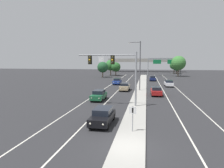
% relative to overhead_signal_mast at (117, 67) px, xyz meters
% --- Properties ---
extents(ground_plane, '(260.00, 260.00, 0.00)m').
position_rel_overhead_signal_mast_xyz_m(ground_plane, '(2.78, -12.55, -5.36)').
color(ground_plane, '#28282B').
extents(median_island, '(2.40, 110.00, 0.15)m').
position_rel_overhead_signal_mast_xyz_m(median_island, '(2.78, 5.45, -5.29)').
color(median_island, '#9E9B93').
rests_on(median_island, ground).
extents(lane_stripe_oncoming_center, '(0.14, 100.00, 0.01)m').
position_rel_overhead_signal_mast_xyz_m(lane_stripe_oncoming_center, '(-1.92, 12.45, -5.36)').
color(lane_stripe_oncoming_center, silver).
rests_on(lane_stripe_oncoming_center, ground).
extents(lane_stripe_receding_center, '(0.14, 100.00, 0.01)m').
position_rel_overhead_signal_mast_xyz_m(lane_stripe_receding_center, '(7.48, 12.45, -5.36)').
color(lane_stripe_receding_center, silver).
rests_on(lane_stripe_receding_center, ground).
extents(edge_stripe_left, '(0.14, 100.00, 0.01)m').
position_rel_overhead_signal_mast_xyz_m(edge_stripe_left, '(-5.22, 12.45, -5.36)').
color(edge_stripe_left, silver).
rests_on(edge_stripe_left, ground).
extents(edge_stripe_right, '(0.14, 100.00, 0.01)m').
position_rel_overhead_signal_mast_xyz_m(edge_stripe_right, '(10.78, 12.45, -5.36)').
color(edge_stripe_right, silver).
rests_on(edge_stripe_right, ground).
extents(overhead_signal_mast, '(7.98, 0.44, 7.20)m').
position_rel_overhead_signal_mast_xyz_m(overhead_signal_mast, '(0.00, 0.00, 0.00)').
color(overhead_signal_mast, gray).
rests_on(overhead_signal_mast, median_island).
extents(median_sign_post, '(0.60, 0.10, 2.20)m').
position_rel_overhead_signal_mast_xyz_m(median_sign_post, '(2.85, -9.58, -3.77)').
color(median_sign_post, gray).
rests_on(median_sign_post, median_island).
extents(street_lamp_median, '(2.58, 0.28, 10.00)m').
position_rel_overhead_signal_mast_xyz_m(street_lamp_median, '(2.37, 14.48, 0.43)').
color(street_lamp_median, '#4C4C51').
rests_on(street_lamp_median, median_island).
extents(car_oncoming_black, '(1.88, 4.49, 1.58)m').
position_rel_overhead_signal_mast_xyz_m(car_oncoming_black, '(-0.20, -7.66, -4.54)').
color(car_oncoming_black, black).
rests_on(car_oncoming_black, ground).
extents(car_oncoming_green, '(1.84, 4.48, 1.58)m').
position_rel_overhead_signal_mast_xyz_m(car_oncoming_green, '(-3.41, 3.64, -4.54)').
color(car_oncoming_green, '#195633').
rests_on(car_oncoming_green, ground).
extents(car_oncoming_tan, '(1.88, 4.50, 1.58)m').
position_rel_overhead_signal_mast_xyz_m(car_oncoming_tan, '(-0.50, 14.37, -4.54)').
color(car_oncoming_tan, tan).
rests_on(car_oncoming_tan, ground).
extents(car_oncoming_blue, '(1.86, 4.49, 1.58)m').
position_rel_overhead_signal_mast_xyz_m(car_oncoming_blue, '(-3.71, 24.87, -4.54)').
color(car_oncoming_blue, navy).
rests_on(car_oncoming_blue, ground).
extents(car_receding_red, '(1.91, 4.50, 1.58)m').
position_rel_overhead_signal_mast_xyz_m(car_receding_red, '(5.72, 9.62, -4.54)').
color(car_receding_red, maroon).
rests_on(car_receding_red, ground).
extents(car_receding_white, '(1.86, 4.49, 1.58)m').
position_rel_overhead_signal_mast_xyz_m(car_receding_white, '(9.30, 22.65, -4.54)').
color(car_receding_white, silver).
rests_on(car_receding_white, ground).
extents(car_receding_navy, '(1.88, 4.50, 1.58)m').
position_rel_overhead_signal_mast_xyz_m(car_receding_navy, '(5.85, 36.02, -4.54)').
color(car_receding_navy, '#141E4C').
rests_on(car_receding_navy, ground).
extents(highway_sign_gantry, '(13.28, 0.42, 7.50)m').
position_rel_overhead_signal_mast_xyz_m(highway_sign_gantry, '(10.98, 56.21, 0.80)').
color(highway_sign_gantry, gray).
rests_on(highway_sign_gantry, ground).
extents(overpass_bridge, '(42.40, 6.40, 7.65)m').
position_rel_overhead_signal_mast_xyz_m(overpass_bridge, '(2.78, 89.24, 0.42)').
color(overpass_bridge, gray).
rests_on(overpass_bridge, ground).
extents(tree_far_right_b, '(3.33, 3.33, 4.81)m').
position_rel_overhead_signal_mast_xyz_m(tree_far_right_b, '(18.27, 72.32, -2.23)').
color(tree_far_right_b, '#4C3823').
rests_on(tree_far_right_b, ground).
extents(tree_far_right_a, '(4.45, 4.45, 6.43)m').
position_rel_overhead_signal_mast_xyz_m(tree_far_right_a, '(17.46, 74.64, -1.16)').
color(tree_far_right_a, '#4C3823').
rests_on(tree_far_right_a, ground).
extents(tree_far_left_b, '(4.09, 4.09, 5.92)m').
position_rel_overhead_signal_mast_xyz_m(tree_far_left_b, '(-12.48, 45.94, -1.50)').
color(tree_far_left_b, '#4C3823').
rests_on(tree_far_left_b, ground).
extents(tree_far_left_a, '(3.93, 3.93, 5.69)m').
position_rel_overhead_signal_mast_xyz_m(tree_far_left_a, '(-8.75, 54.30, -1.65)').
color(tree_far_left_a, '#4C3823').
rests_on(tree_far_left_a, ground).
extents(tree_far_right_c, '(5.71, 5.71, 8.27)m').
position_rel_overhead_signal_mast_xyz_m(tree_far_right_c, '(16.46, 55.51, 0.04)').
color(tree_far_right_c, '#4C3823').
rests_on(tree_far_right_c, ground).
extents(tree_far_left_c, '(4.66, 4.66, 6.74)m').
position_rel_overhead_signal_mast_xyz_m(tree_far_left_c, '(-11.33, 56.40, -0.96)').
color(tree_far_left_c, '#4C3823').
rests_on(tree_far_left_c, ground).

